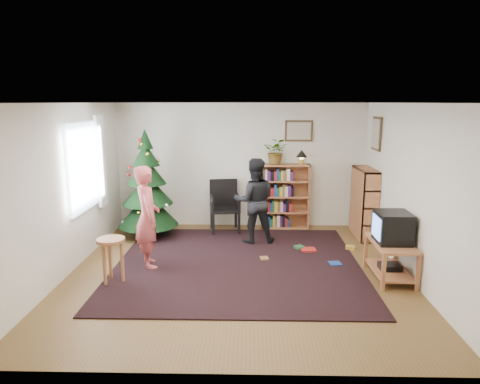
{
  "coord_description": "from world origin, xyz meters",
  "views": [
    {
      "loc": [
        0.19,
        -6.08,
        2.51
      ],
      "look_at": [
        0.03,
        0.61,
        1.1
      ],
      "focal_mm": 32.0,
      "sensor_mm": 36.0,
      "label": 1
    }
  ],
  "objects_px": {
    "bookshelf_right": "(364,202)",
    "picture_back": "(299,131)",
    "tv_stand": "(391,257)",
    "person_by_chair": "(254,201)",
    "bookshelf_back": "(285,196)",
    "armchair": "(225,203)",
    "potted_plant": "(276,151)",
    "person_standing": "(147,217)",
    "picture_right": "(377,134)",
    "stool": "(111,249)",
    "christmas_tree": "(147,193)",
    "crt_tv": "(393,227)",
    "table_lamp": "(302,155)"
  },
  "relations": [
    {
      "from": "picture_back",
      "to": "bookshelf_back",
      "type": "xyz_separation_m",
      "value": [
        -0.25,
        -0.14,
        -1.29
      ]
    },
    {
      "from": "picture_right",
      "to": "tv_stand",
      "type": "xyz_separation_m",
      "value": [
        -0.26,
        -1.95,
        -1.62
      ]
    },
    {
      "from": "person_standing",
      "to": "armchair",
      "type": "bearing_deg",
      "value": -51.38
    },
    {
      "from": "picture_back",
      "to": "potted_plant",
      "type": "bearing_deg",
      "value": -163.2
    },
    {
      "from": "christmas_tree",
      "to": "table_lamp",
      "type": "height_order",
      "value": "christmas_tree"
    },
    {
      "from": "person_by_chair",
      "to": "potted_plant",
      "type": "bearing_deg",
      "value": -120.77
    },
    {
      "from": "table_lamp",
      "to": "bookshelf_back",
      "type": "bearing_deg",
      "value": 180.0
    },
    {
      "from": "tv_stand",
      "to": "bookshelf_back",
      "type": "bearing_deg",
      "value": 117.44
    },
    {
      "from": "picture_right",
      "to": "person_standing",
      "type": "xyz_separation_m",
      "value": [
        -3.85,
        -1.57,
        -1.16
      ]
    },
    {
      "from": "bookshelf_back",
      "to": "person_standing",
      "type": "relative_size",
      "value": 0.82
    },
    {
      "from": "person_by_chair",
      "to": "potted_plant",
      "type": "xyz_separation_m",
      "value": [
        0.44,
        0.95,
        0.78
      ]
    },
    {
      "from": "potted_plant",
      "to": "picture_back",
      "type": "bearing_deg",
      "value": 16.8
    },
    {
      "from": "person_standing",
      "to": "potted_plant",
      "type": "xyz_separation_m",
      "value": [
        2.08,
        2.16,
        0.77
      ]
    },
    {
      "from": "picture_right",
      "to": "christmas_tree",
      "type": "distance_m",
      "value": 4.35
    },
    {
      "from": "christmas_tree",
      "to": "armchair",
      "type": "height_order",
      "value": "christmas_tree"
    },
    {
      "from": "christmas_tree",
      "to": "person_by_chair",
      "type": "distance_m",
      "value": 2.03
    },
    {
      "from": "christmas_tree",
      "to": "potted_plant",
      "type": "relative_size",
      "value": 3.96
    },
    {
      "from": "bookshelf_right",
      "to": "tv_stand",
      "type": "height_order",
      "value": "bookshelf_right"
    },
    {
      "from": "picture_back",
      "to": "christmas_tree",
      "type": "bearing_deg",
      "value": -165.16
    },
    {
      "from": "picture_right",
      "to": "armchair",
      "type": "xyz_separation_m",
      "value": [
        -2.78,
        0.39,
        -1.4
      ]
    },
    {
      "from": "crt_tv",
      "to": "stool",
      "type": "relative_size",
      "value": 0.77
    },
    {
      "from": "table_lamp",
      "to": "potted_plant",
      "type": "bearing_deg",
      "value": 180.0
    },
    {
      "from": "picture_right",
      "to": "armchair",
      "type": "relative_size",
      "value": 0.59
    },
    {
      "from": "person_standing",
      "to": "table_lamp",
      "type": "height_order",
      "value": "table_lamp"
    },
    {
      "from": "bookshelf_back",
      "to": "armchair",
      "type": "height_order",
      "value": "bookshelf_back"
    },
    {
      "from": "bookshelf_right",
      "to": "stool",
      "type": "relative_size",
      "value": 1.99
    },
    {
      "from": "bookshelf_back",
      "to": "potted_plant",
      "type": "bearing_deg",
      "value": 180.0
    },
    {
      "from": "potted_plant",
      "to": "table_lamp",
      "type": "distance_m",
      "value": 0.5
    },
    {
      "from": "person_standing",
      "to": "picture_back",
      "type": "bearing_deg",
      "value": -70.35
    },
    {
      "from": "table_lamp",
      "to": "stool",
      "type": "bearing_deg",
      "value": -136.61
    },
    {
      "from": "crt_tv",
      "to": "christmas_tree",
      "type": "bearing_deg",
      "value": 154.25
    },
    {
      "from": "picture_back",
      "to": "bookshelf_back",
      "type": "distance_m",
      "value": 1.32
    },
    {
      "from": "picture_back",
      "to": "person_standing",
      "type": "distance_m",
      "value": 3.6
    },
    {
      "from": "picture_right",
      "to": "table_lamp",
      "type": "bearing_deg",
      "value": 155.12
    },
    {
      "from": "bookshelf_back",
      "to": "crt_tv",
      "type": "relative_size",
      "value": 2.59
    },
    {
      "from": "person_standing",
      "to": "table_lamp",
      "type": "distance_m",
      "value": 3.44
    },
    {
      "from": "picture_back",
      "to": "christmas_tree",
      "type": "height_order",
      "value": "picture_back"
    },
    {
      "from": "armchair",
      "to": "person_standing",
      "type": "bearing_deg",
      "value": -127.9
    },
    {
      "from": "picture_back",
      "to": "picture_right",
      "type": "bearing_deg",
      "value": -28.69
    },
    {
      "from": "stool",
      "to": "person_by_chair",
      "type": "height_order",
      "value": "person_by_chair"
    },
    {
      "from": "bookshelf_right",
      "to": "bookshelf_back",
      "type": "bearing_deg",
      "value": 70.01
    },
    {
      "from": "bookshelf_right",
      "to": "stool",
      "type": "xyz_separation_m",
      "value": [
        -4.09,
        -2.27,
        -0.16
      ]
    },
    {
      "from": "bookshelf_back",
      "to": "stool",
      "type": "bearing_deg",
      "value": -133.54
    },
    {
      "from": "tv_stand",
      "to": "person_by_chair",
      "type": "xyz_separation_m",
      "value": [
        -1.95,
        1.58,
        0.45
      ]
    },
    {
      "from": "picture_right",
      "to": "person_standing",
      "type": "relative_size",
      "value": 0.38
    },
    {
      "from": "bookshelf_right",
      "to": "picture_back",
      "type": "bearing_deg",
      "value": 61.07
    },
    {
      "from": "armchair",
      "to": "person_by_chair",
      "type": "height_order",
      "value": "person_by_chair"
    },
    {
      "from": "potted_plant",
      "to": "table_lamp",
      "type": "bearing_deg",
      "value": 0.0
    },
    {
      "from": "armchair",
      "to": "person_by_chair",
      "type": "bearing_deg",
      "value": -61.9
    },
    {
      "from": "bookshelf_back",
      "to": "table_lamp",
      "type": "xyz_separation_m",
      "value": [
        0.3,
        0.0,
        0.83
      ]
    }
  ]
}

